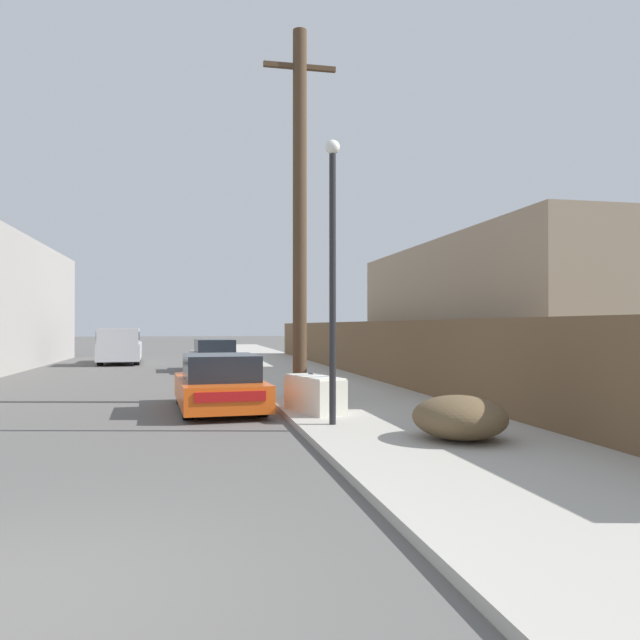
% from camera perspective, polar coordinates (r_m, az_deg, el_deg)
% --- Properties ---
extents(sidewalk_curb, '(4.20, 63.00, 0.12)m').
position_cam_1_polar(sidewalk_curb, '(28.41, -3.68, -4.20)').
color(sidewalk_curb, '#ADA89E').
rests_on(sidewalk_curb, ground).
extents(discarded_fridge, '(1.03, 1.82, 0.75)m').
position_cam_1_polar(discarded_fridge, '(12.83, -0.51, -6.77)').
color(discarded_fridge, silver).
rests_on(discarded_fridge, sidewalk_curb).
extents(parked_sports_car_red, '(2.02, 4.25, 1.25)m').
position_cam_1_polar(parked_sports_car_red, '(14.05, -9.20, -5.86)').
color(parked_sports_car_red, '#E05114').
rests_on(parked_sports_car_red, ground).
extents(car_parked_mid, '(2.02, 4.20, 1.31)m').
position_cam_1_polar(car_parked_mid, '(26.43, -9.66, -3.26)').
color(car_parked_mid, gray).
rests_on(car_parked_mid, ground).
extents(pickup_truck, '(2.29, 5.54, 1.76)m').
position_cam_1_polar(pickup_truck, '(32.20, -17.83, -2.28)').
color(pickup_truck, silver).
rests_on(pickup_truck, ground).
extents(utility_pole, '(1.80, 0.34, 9.05)m').
position_cam_1_polar(utility_pole, '(15.56, -1.87, 10.03)').
color(utility_pole, '#4C3826').
rests_on(utility_pole, sidewalk_curb).
extents(street_lamp, '(0.26, 0.26, 5.09)m').
position_cam_1_polar(street_lamp, '(11.18, 1.16, 5.47)').
color(street_lamp, '#232326').
rests_on(street_lamp, sidewalk_curb).
extents(brush_pile, '(1.44, 1.62, 0.68)m').
position_cam_1_polar(brush_pile, '(10.00, 12.64, -8.68)').
color(brush_pile, brown).
rests_on(brush_pile, sidewalk_curb).
extents(wooden_fence, '(0.08, 35.11, 1.91)m').
position_cam_1_polar(wooden_fence, '(22.79, 3.34, -2.55)').
color(wooden_fence, brown).
rests_on(wooden_fence, sidewalk_curb).
extents(building_right_house, '(6.00, 13.73, 4.55)m').
position_cam_1_polar(building_right_house, '(21.37, 17.28, 0.55)').
color(building_right_house, gray).
rests_on(building_right_house, ground).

